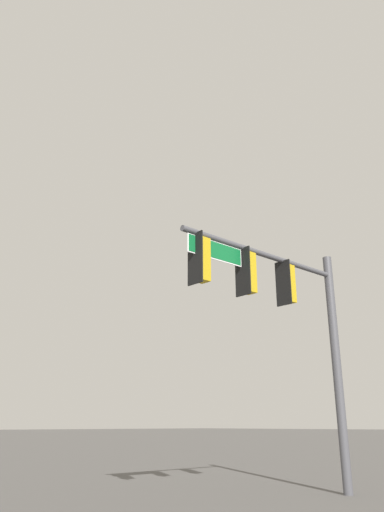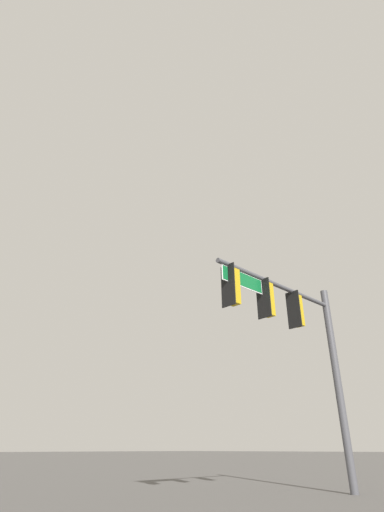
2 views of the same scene
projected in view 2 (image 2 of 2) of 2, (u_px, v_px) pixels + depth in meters
The scene contains 1 object.
signal_pole_near at pixel (300, 335), 13.53m from camera, with size 6.22×0.72×6.94m.
Camera 2 is at (6.69, -1.84, 1.33)m, focal length 28.00 mm.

